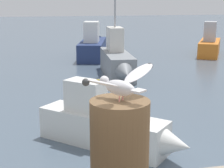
% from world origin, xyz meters
% --- Properties ---
extents(mooring_post, '(0.40, 0.40, 0.83)m').
position_xyz_m(mooring_post, '(-0.83, -0.52, 2.03)').
color(mooring_post, '#4C3823').
rests_on(mooring_post, harbor_quay).
extents(seagull, '(0.59, 0.51, 0.21)m').
position_xyz_m(seagull, '(-0.83, -0.51, 2.56)').
color(seagull, '#C66960').
rests_on(seagull, mooring_post).
extents(boat_navy, '(2.27, 4.93, 1.97)m').
position_xyz_m(boat_navy, '(1.53, 16.07, 0.57)').
color(boat_navy, navy).
rests_on(boat_navy, ground_plane).
extents(boat_orange, '(2.85, 3.96, 1.87)m').
position_xyz_m(boat_orange, '(8.08, 15.57, 0.53)').
color(boat_orange, orange).
rests_on(boat_orange, ground_plane).
extents(boat_white, '(2.96, 2.85, 1.38)m').
position_xyz_m(boat_white, '(0.03, 4.21, 0.45)').
color(boat_white, silver).
rests_on(boat_white, ground_plane).
extents(boat_grey, '(1.16, 4.18, 4.94)m').
position_xyz_m(boat_grey, '(1.71, 10.89, 0.63)').
color(boat_grey, gray).
rests_on(boat_grey, ground_plane).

